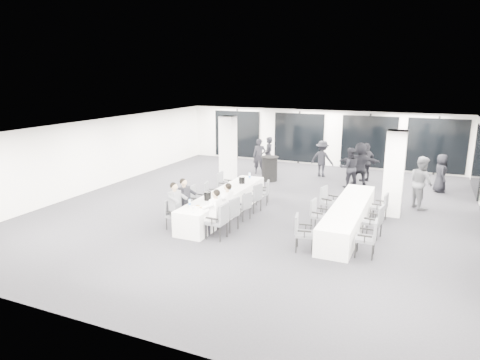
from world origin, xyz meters
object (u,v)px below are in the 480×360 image
Objects in this scene: banquet_table_main at (224,203)px; ice_bucket_far at (242,180)px; chair_main_right_second at (230,212)px; chair_main_right_fourth at (254,196)px; banquet_table_side at (348,217)px; standing_guest_d at (366,160)px; chair_main_left_far at (224,184)px; chair_side_left_mid at (317,213)px; chair_side_left_far at (328,200)px; standing_guest_h at (422,179)px; chair_main_left_near at (172,212)px; chair_side_right_near at (369,236)px; standing_guest_b at (349,165)px; ice_bucket_near at (208,196)px; chair_main_right_mid at (244,205)px; chair_main_left_second at (182,208)px; chair_main_left_mid at (196,199)px; standing_guest_g at (269,152)px; chair_main_right_far at (264,191)px; chair_main_left_fourth at (210,193)px; chair_main_right_near at (219,219)px; standing_guest_c at (322,156)px; chair_side_left_near at (302,230)px; standing_guest_f at (360,161)px; cocktail_table at (270,169)px; standing_guest_e at (441,171)px; standing_guest_a at (259,154)px; chair_side_right_far at (381,205)px; chair_side_right_mid at (376,220)px.

banquet_table_main is 1.41m from ice_bucket_far.
chair_main_right_second is 1.04× the size of chair_main_right_fourth.
banquet_table_side is 6.29m from standing_guest_d.
chair_main_left_far is 1.06× the size of chair_side_left_mid.
chair_side_left_far is 3.55m from standing_guest_h.
chair_side_right_near is (5.67, 0.24, 0.05)m from chair_main_left_near.
ice_bucket_near is (-3.24, -6.19, -0.06)m from standing_guest_b.
chair_main_right_fourth reaches higher than chair_main_right_mid.
chair_main_left_mid is (-0.01, 0.87, 0.07)m from chair_main_left_second.
standing_guest_h is (6.74, -3.15, 0.08)m from standing_guest_g.
chair_side_left_mid is at bearing -74.07° from chair_main_right_mid.
chair_main_left_near is 3.42× the size of ice_bucket_near.
chair_main_left_fourth is at bearing 109.07° from chair_main_right_far.
chair_main_right_near is 0.54× the size of standing_guest_g.
standing_guest_b is 2.08m from standing_guest_c.
chair_main_left_mid is 1.00m from chair_main_left_fourth.
chair_main_right_far is 0.88× the size of chair_side_right_near.
standing_guest_b reaches higher than standing_guest_c.
chair_side_left_near is 7.76m from standing_guest_f.
chair_main_right_second is (1.04, -6.27, 0.04)m from cocktail_table.
standing_guest_e reaches higher than chair_main_left_near.
standing_guest_g is (-5.68, 8.15, 0.39)m from chair_side_right_near.
banquet_table_main is 2.63× the size of standing_guest_d.
standing_guest_h is at bearing -36.61° from standing_guest_a.
standing_guest_b is (2.33, 4.57, 0.38)m from chair_main_right_fourth.
chair_main_right_near is 4.12× the size of ice_bucket_far.
standing_guest_c reaches higher than cocktail_table.
chair_side_right_near is 2.98m from chair_side_right_far.
chair_side_right_mid is at bearing -62.24° from standing_guest_a.
ice_bucket_far is at bearing 117.02° from chair_main_left_fourth.
standing_guest_d is (4.48, 7.83, 0.46)m from chair_main_left_second.
standing_guest_h is at bearing -14.58° from cocktail_table.
chair_main_left_near is 0.96× the size of chair_side_left_mid.
chair_side_right_mid is at bearing -172.84° from chair_side_right_far.
chair_side_right_mid is at bearing -63.66° from chair_main_right_near.
standing_guest_h reaches higher than chair_main_right_mid.
chair_side_right_near is 1.40m from chair_side_right_mid.
chair_side_right_mid is (5.04, -5.18, 0.00)m from cocktail_table.
chair_main_right_mid is (1.66, 0.16, -0.05)m from chair_main_left_mid.
chair_side_right_mid is at bearing 100.86° from chair_main_left_near.
standing_guest_g is (-0.00, 8.39, 0.44)m from chair_main_left_near.
chair_main_left_near is (-0.83, -1.86, 0.13)m from banquet_table_main.
banquet_table_side is at bearing 54.88° from chair_side_left_far.
chair_main_right_far is at bearing 115.89° from standing_guest_e.
chair_side_left_near reaches higher than chair_side_right_mid.
standing_guest_b reaches higher than chair_main_left_near.
chair_main_right_mid reaches higher than chair_main_left_second.
chair_main_left_near is 0.47× the size of standing_guest_g.
ice_bucket_near is (-0.90, -0.73, 0.37)m from chair_main_right_mid.
chair_side_right_near is (5.67, -2.18, 0.07)m from chair_main_left_fourth.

